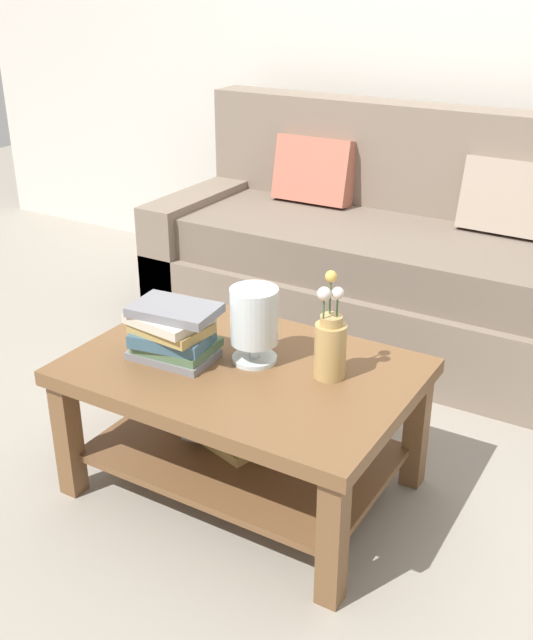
% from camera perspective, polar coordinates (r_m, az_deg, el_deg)
% --- Properties ---
extents(ground_plane, '(10.00, 10.00, 0.00)m').
position_cam_1_polar(ground_plane, '(2.98, 1.80, -8.35)').
color(ground_plane, gray).
extents(back_wall, '(6.40, 0.12, 2.70)m').
position_cam_1_polar(back_wall, '(4.03, 14.33, 20.14)').
color(back_wall, beige).
rests_on(back_wall, ground).
extents(couch, '(2.26, 0.90, 1.06)m').
position_cam_1_polar(couch, '(3.65, 9.56, 4.15)').
color(couch, '#7A6B5B').
rests_on(couch, ground).
extents(coffee_table, '(1.09, 0.75, 0.48)m').
position_cam_1_polar(coffee_table, '(2.52, -1.82, -6.11)').
color(coffee_table, brown).
rests_on(coffee_table, ground).
extents(book_stack_main, '(0.30, 0.23, 0.19)m').
position_cam_1_polar(book_stack_main, '(2.47, -7.03, -0.88)').
color(book_stack_main, slate).
rests_on(book_stack_main, coffee_table).
extents(glass_hurricane_vase, '(0.16, 0.16, 0.25)m').
position_cam_1_polar(glass_hurricane_vase, '(2.41, -0.91, 0.04)').
color(glass_hurricane_vase, silver).
rests_on(glass_hurricane_vase, coffee_table).
extents(flower_pitcher, '(0.10, 0.10, 0.35)m').
position_cam_1_polar(flower_pitcher, '(2.33, 4.80, -1.76)').
color(flower_pitcher, tan).
rests_on(flower_pitcher, coffee_table).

